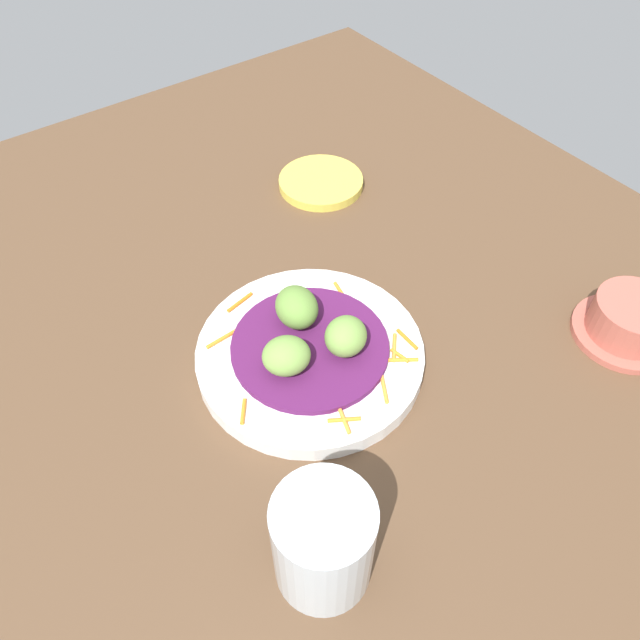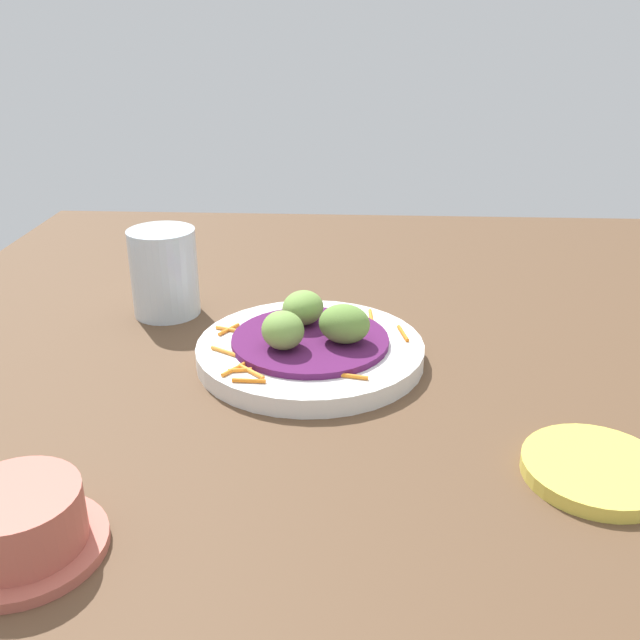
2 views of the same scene
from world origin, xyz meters
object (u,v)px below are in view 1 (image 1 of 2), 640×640
object	(u,v)px
main_plate	(310,355)
guac_scoop_center	(297,307)
guac_scoop_left	(346,336)
water_glass	(323,542)
side_plate_small	(321,182)
terracotta_bowl	(630,321)
guac_scoop_right	(286,356)

from	to	relation	value
main_plate	guac_scoop_center	distance (cm)	5.12
guac_scoop_left	main_plate	bearing A→B (deg)	-134.10
guac_scoop_center	water_glass	bearing A→B (deg)	-30.23
main_plate	side_plate_small	bearing A→B (deg)	141.48
main_plate	guac_scoop_left	bearing A→B (deg)	45.90
terracotta_bowl	main_plate	bearing A→B (deg)	-120.36
main_plate	side_plate_small	world-z (taller)	main_plate
guac_scoop_right	side_plate_small	bearing A→B (deg)	137.84
side_plate_small	guac_scoop_center	bearing A→B (deg)	-41.71
main_plate	terracotta_bowl	bearing A→B (deg)	59.64
guac_scoop_left	side_plate_small	bearing A→B (deg)	148.20
terracotta_bowl	water_glass	distance (cm)	41.12
main_plate	guac_scoop_right	world-z (taller)	guac_scoop_right
guac_scoop_right	side_plate_small	xyz separation A→B (cm)	(-24.56, 22.24, -3.82)
guac_scoop_center	terracotta_bowl	xyz separation A→B (cm)	(20.71, 28.50, -2.41)
main_plate	side_plate_small	distance (cm)	30.13
water_glass	guac_scoop_right	bearing A→B (deg)	154.34
main_plate	terracotta_bowl	xyz separation A→B (cm)	(17.21, 29.38, 1.21)
main_plate	terracotta_bowl	distance (cm)	34.07
side_plate_small	water_glass	bearing A→B (deg)	-36.19
guac_scoop_left	terracotta_bowl	xyz separation A→B (cm)	(14.70, 26.78, -2.34)
guac_scoop_left	terracotta_bowl	bearing A→B (deg)	61.25
main_plate	guac_scoop_center	size ratio (longest dim) A/B	4.51
guac_scoop_right	terracotta_bowl	bearing A→B (deg)	63.72
guac_scoop_left	side_plate_small	size ratio (longest dim) A/B	0.40
terracotta_bowl	side_plate_small	bearing A→B (deg)	-165.42
main_plate	water_glass	distance (cm)	21.81
guac_scoop_left	guac_scoop_right	xyz separation A→B (cm)	(-1.52, -6.07, -0.10)
main_plate	guac_scoop_right	size ratio (longest dim) A/B	4.94
guac_scoop_right	water_glass	xyz separation A→B (cm)	(16.98, -8.16, 0.74)
water_glass	main_plate	bearing A→B (deg)	147.09
main_plate	guac_scoop_left	world-z (taller)	guac_scoop_left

